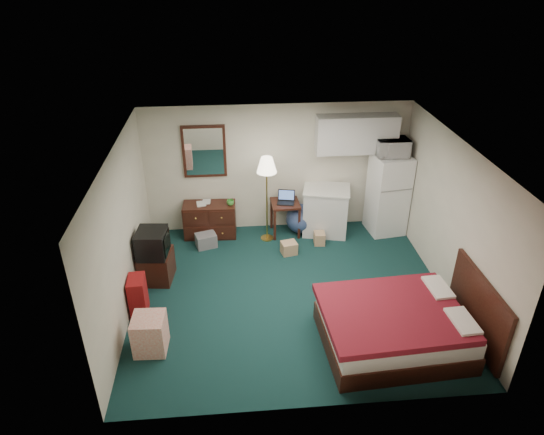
{
  "coord_description": "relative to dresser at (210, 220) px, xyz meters",
  "views": [
    {
      "loc": [
        -0.85,
        -6.25,
        4.91
      ],
      "look_at": [
        -0.26,
        0.36,
        1.23
      ],
      "focal_mm": 32.0,
      "sensor_mm": 36.0,
      "label": 1
    }
  ],
  "objects": [
    {
      "name": "walls",
      "position": [
        1.32,
        -1.98,
        0.91
      ],
      "size": [
        5.01,
        4.51,
        2.5
      ],
      "color": "beige",
      "rests_on": "floor"
    },
    {
      "name": "cardboard_box_a",
      "position": [
        1.45,
        -0.79,
        -0.22
      ],
      "size": [
        0.32,
        0.29,
        0.23
      ],
      "primitive_type": null,
      "rotation": [
        0.0,
        0.0,
        0.22
      ],
      "color": "tan",
      "rests_on": "floor"
    },
    {
      "name": "file_bin",
      "position": [
        -0.08,
        -0.41,
        -0.21
      ],
      "size": [
        0.43,
        0.37,
        0.26
      ],
      "primitive_type": null,
      "rotation": [
        0.0,
        0.0,
        0.29
      ],
      "color": "slate",
      "rests_on": "floor"
    },
    {
      "name": "laptop",
      "position": [
        1.46,
        -0.08,
        0.45
      ],
      "size": [
        0.37,
        0.32,
        0.22
      ],
      "primitive_type": null,
      "rotation": [
        0.0,
        0.0,
        -0.21
      ],
      "color": "black",
      "rests_on": "desk"
    },
    {
      "name": "book_b",
      "position": [
        -0.13,
        0.09,
        0.44
      ],
      "size": [
        0.16,
        0.02,
        0.21
      ],
      "primitive_type": "imported",
      "rotation": [
        0.0,
        0.0,
        -0.02
      ],
      "color": "tan",
      "rests_on": "dresser"
    },
    {
      "name": "crt_tv",
      "position": [
        -0.87,
        -1.42,
        0.4
      ],
      "size": [
        0.53,
        0.56,
        0.45
      ],
      "primitive_type": null,
      "rotation": [
        0.0,
        0.0,
        -0.09
      ],
      "color": "black",
      "rests_on": "tv_stand"
    },
    {
      "name": "floor",
      "position": [
        1.32,
        -1.98,
        -0.34
      ],
      "size": [
        5.0,
        4.5,
        0.01
      ],
      "primitive_type": "cube",
      "color": "black",
      "rests_on": "ground"
    },
    {
      "name": "cardboard_box_b",
      "position": [
        2.06,
        -0.51,
        -0.22
      ],
      "size": [
        0.21,
        0.24,
        0.23
      ],
      "primitive_type": null,
      "rotation": [
        0.0,
        0.0,
        -0.05
      ],
      "color": "tan",
      "rests_on": "floor"
    },
    {
      "name": "retail_box",
      "position": [
        -0.76,
        -3.05,
        -0.06
      ],
      "size": [
        0.46,
        0.46,
        0.55
      ],
      "primitive_type": null,
      "rotation": [
        0.0,
        0.0,
        -0.05
      ],
      "color": "white",
      "rests_on": "floor"
    },
    {
      "name": "exercise_ball",
      "position": [
        1.77,
        -0.02,
        -0.05
      ],
      "size": [
        0.64,
        0.64,
        0.58
      ],
      "primitive_type": "sphere",
      "rotation": [
        0.0,
        0.0,
        -0.1
      ],
      "color": "navy",
      "rests_on": "floor"
    },
    {
      "name": "fridge",
      "position": [
        3.44,
        -0.1,
        0.45
      ],
      "size": [
        0.73,
        0.73,
        1.58
      ],
      "primitive_type": null,
      "rotation": [
        0.0,
        0.0,
        0.13
      ],
      "color": "white",
      "rests_on": "floor"
    },
    {
      "name": "upper_cabinets",
      "position": [
        2.77,
        0.1,
        1.61
      ],
      "size": [
        1.5,
        0.35,
        0.7
      ],
      "primitive_type": null,
      "color": "silver",
      "rests_on": "walls"
    },
    {
      "name": "floor_lamp",
      "position": [
        1.09,
        -0.23,
        0.5
      ],
      "size": [
        0.45,
        0.45,
        1.68
      ],
      "primitive_type": null,
      "rotation": [
        0.0,
        0.0,
        0.29
      ],
      "color": "gold",
      "rests_on": "floor"
    },
    {
      "name": "kitchen_counter",
      "position": [
        2.25,
        -0.07,
        0.12
      ],
      "size": [
        0.95,
        0.81,
        0.91
      ],
      "primitive_type": null,
      "rotation": [
        0.0,
        0.0,
        -0.23
      ],
      "color": "silver",
      "rests_on": "floor"
    },
    {
      "name": "microwave",
      "position": [
        3.4,
        -0.11,
        1.44
      ],
      "size": [
        0.6,
        0.34,
        0.4
      ],
      "primitive_type": "imported",
      "rotation": [
        0.0,
        0.0,
        0.03
      ],
      "color": "white",
      "rests_on": "fridge"
    },
    {
      "name": "mug",
      "position": [
        0.41,
        -0.07,
        0.41
      ],
      "size": [
        0.16,
        0.15,
        0.14
      ],
      "primitive_type": "imported",
      "rotation": [
        0.0,
        0.0,
        -0.33
      ],
      "color": "green",
      "rests_on": "dresser"
    },
    {
      "name": "bed",
      "position": [
        2.61,
        -3.26,
        -0.03
      ],
      "size": [
        2.01,
        1.61,
        0.62
      ],
      "primitive_type": null,
      "rotation": [
        0.0,
        0.0,
        0.06
      ],
      "color": "maroon",
      "rests_on": "floor"
    },
    {
      "name": "book_a",
      "position": [
        -0.23,
        0.0,
        0.45
      ],
      "size": [
        0.17,
        0.04,
        0.23
      ],
      "primitive_type": "imported",
      "rotation": [
        0.0,
        0.0,
        0.13
      ],
      "color": "tan",
      "rests_on": "dresser"
    },
    {
      "name": "ceiling",
      "position": [
        1.32,
        -1.98,
        2.16
      ],
      "size": [
        5.0,
        4.5,
        0.01
      ],
      "primitive_type": "cube",
      "color": "beige",
      "rests_on": "walls"
    },
    {
      "name": "suitcase",
      "position": [
        -1.03,
        -2.24,
        -0.02
      ],
      "size": [
        0.26,
        0.4,
        0.63
      ],
      "primitive_type": null,
      "rotation": [
        0.0,
        0.0,
        0.05
      ],
      "color": "#830B03",
      "rests_on": "floor"
    },
    {
      "name": "mirror",
      "position": [
        -0.03,
        0.24,
        1.31
      ],
      "size": [
        0.8,
        0.06,
        1.0
      ],
      "primitive_type": null,
      "color": "white",
      "rests_on": "walls"
    },
    {
      "name": "tv_stand",
      "position": [
        -0.87,
        -1.38,
        -0.08
      ],
      "size": [
        0.58,
        0.62,
        0.52
      ],
      "primitive_type": null,
      "rotation": [
        0.0,
        0.0,
        -0.11
      ],
      "color": "black",
      "rests_on": "floor"
    },
    {
      "name": "headboard",
      "position": [
        3.78,
        -3.26,
        0.21
      ],
      "size": [
        0.06,
        1.56,
        1.0
      ],
      "primitive_type": null,
      "color": "black",
      "rests_on": "walls"
    },
    {
      "name": "desk",
      "position": [
        1.46,
        -0.05,
        -0.0
      ],
      "size": [
        0.56,
        0.56,
        0.67
      ],
      "primitive_type": null,
      "rotation": [
        0.0,
        0.0,
        0.05
      ],
      "color": "black",
      "rests_on": "floor"
    },
    {
      "name": "dresser",
      "position": [
        0.0,
        0.0,
        0.0
      ],
      "size": [
        1.01,
        0.49,
        0.68
      ],
      "primitive_type": null,
      "rotation": [
        0.0,
        0.0,
        -0.04
      ],
      "color": "black",
      "rests_on": "floor"
    }
  ]
}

